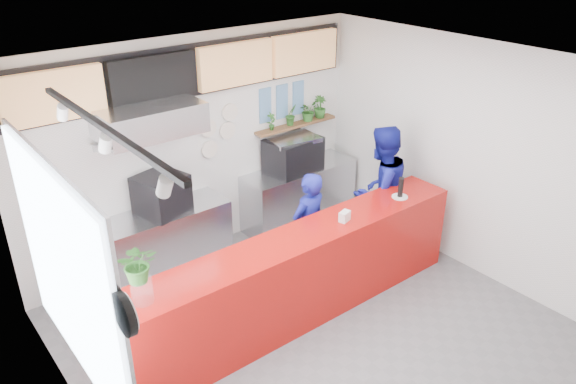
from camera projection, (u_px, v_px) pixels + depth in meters
floor at (319, 334)px, 6.37m from camera, size 5.00×5.00×0.00m
ceiling at (327, 72)px, 5.05m from camera, size 5.00×5.00×0.00m
wall_back at (198, 148)px, 7.47m from camera, size 5.00×0.00×5.00m
wall_left at (80, 315)px, 4.32m from camera, size 0.00×5.00×5.00m
wall_right at (471, 159)px, 7.10m from camera, size 0.00×5.00×5.00m
service_counter at (297, 278)px, 6.41m from camera, size 4.50×0.60×1.10m
cream_band at (193, 65)px, 6.98m from camera, size 5.00×0.02×0.80m
prep_bench at (162, 244)px, 7.27m from camera, size 1.80×0.60×0.90m
panini_oven at (161, 194)px, 7.01m from camera, size 0.67×0.67×0.49m
extraction_hood at (150, 120)px, 6.49m from camera, size 1.20×0.70×0.35m
hood_lip at (151, 136)px, 6.58m from camera, size 1.20×0.69×0.31m
right_bench at (299, 195)px, 8.56m from camera, size 1.80×0.60×0.90m
espresso_machine at (293, 154)px, 8.19m from camera, size 0.81×0.60×0.49m
espresso_tray at (293, 139)px, 8.08m from camera, size 0.76×0.57×0.07m
herb_shelf at (296, 125)px, 8.29m from camera, size 1.40×0.18×0.04m
menu_board_far_left at (53, 96)px, 5.95m from camera, size 1.10×0.10×0.55m
menu_board_mid_left at (154, 79)px, 6.60m from camera, size 1.10×0.10×0.55m
menu_board_mid_right at (236, 64)px, 7.24m from camera, size 1.10×0.10×0.55m
menu_board_far_right at (305, 52)px, 7.89m from camera, size 1.10×0.10×0.55m
soffit at (194, 70)px, 6.98m from camera, size 4.80×0.04×0.65m
window_pane at (66, 275)px, 4.46m from camera, size 0.04×2.20×1.90m
window_frame at (69, 274)px, 4.47m from camera, size 0.03×2.30×2.00m
wall_clock_rim at (124, 314)px, 3.46m from camera, size 0.05×0.30×0.30m
wall_clock_face at (129, 312)px, 3.48m from camera, size 0.02×0.26×0.26m
track_rail at (103, 127)px, 3.91m from camera, size 0.05×2.40×0.04m
dec_plate_a at (208, 128)px, 7.42m from camera, size 0.24×0.03×0.24m
dec_plate_b at (228, 130)px, 7.64m from camera, size 0.24×0.03×0.24m
dec_plate_c at (209, 149)px, 7.56m from camera, size 0.24×0.03×0.24m
dec_plate_d at (230, 112)px, 7.55m from camera, size 0.24×0.03×0.24m
photo_frame_a at (265, 97)px, 7.85m from camera, size 0.20×0.02×0.25m
photo_frame_b at (282, 93)px, 8.02m from camera, size 0.20×0.02×0.25m
photo_frame_c at (298, 90)px, 8.19m from camera, size 0.20×0.02×0.25m
photo_frame_d at (265, 114)px, 7.96m from camera, size 0.20×0.02×0.25m
photo_frame_e at (282, 110)px, 8.13m from camera, size 0.20×0.02×0.25m
photo_frame_f at (298, 106)px, 8.30m from camera, size 0.20×0.02×0.25m
staff_center at (308, 228)px, 7.06m from camera, size 0.58×0.42×1.49m
staff_right at (380, 191)px, 7.61m from camera, size 0.91×0.72×1.84m
herb_a at (271, 121)px, 7.97m from camera, size 0.15×0.11×0.26m
herb_b at (291, 115)px, 8.16m from camera, size 0.17×0.14×0.31m
herb_c at (308, 110)px, 8.34m from camera, size 0.34×0.31×0.31m
herb_d at (320, 107)px, 8.47m from camera, size 0.21×0.19×0.33m
glass_vase at (142, 290)px, 5.07m from camera, size 0.23×0.23×0.25m
basil_vase at (138, 263)px, 4.94m from camera, size 0.43×0.40×0.38m
napkin_holder at (345, 216)px, 6.46m from camera, size 0.16×0.12×0.12m
white_plate at (400, 197)px, 7.03m from camera, size 0.21×0.21×0.02m
pepper_mill at (401, 187)px, 6.97m from camera, size 0.07×0.07×0.26m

